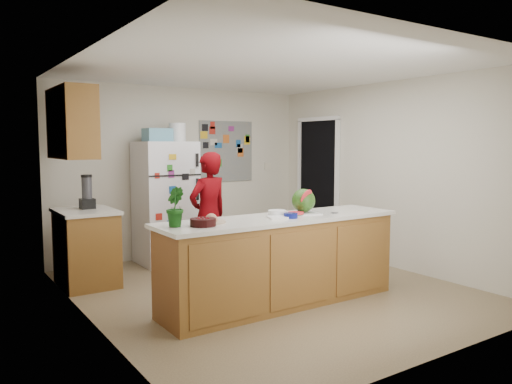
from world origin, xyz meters
TOP-DOWN VIEW (x-y plane):
  - floor at (0.00, 0.00)m, footprint 4.00×4.50m
  - wall_back at (0.00, 2.26)m, footprint 4.00×0.02m
  - wall_left at (-2.01, 0.00)m, footprint 0.02×4.50m
  - wall_right at (2.01, 0.00)m, footprint 0.02×4.50m
  - ceiling at (0.00, 0.00)m, footprint 4.00×4.50m
  - doorway at (1.99, 1.45)m, footprint 0.03×0.85m
  - peninsula_base at (-0.20, -0.50)m, footprint 2.60×0.62m
  - peninsula_top at (-0.20, -0.50)m, footprint 2.68×0.70m
  - side_counter_base at (-1.69, 1.35)m, footprint 0.60×0.80m
  - side_counter_top at (-1.69, 1.35)m, footprint 0.64×0.84m
  - upper_cabinets at (-1.82, 1.30)m, footprint 0.35×1.00m
  - refrigerator at (-0.45, 1.88)m, footprint 0.75×0.70m
  - fridge_top_bin at (-0.55, 1.88)m, footprint 0.35×0.28m
  - photo_collage at (0.75, 2.24)m, footprint 0.95×0.01m
  - person at (-0.32, 0.85)m, footprint 0.64×0.49m
  - blender_appliance at (-1.64, 1.43)m, footprint 0.12×0.12m
  - cutting_board at (0.10, -0.44)m, footprint 0.45×0.38m
  - watermelon at (0.16, -0.42)m, footprint 0.25×0.25m
  - watermelon_slice at (-0.00, -0.49)m, footprint 0.17×0.17m
  - cherry_bowl at (-1.14, -0.57)m, footprint 0.31×0.31m
  - white_bowl at (-0.20, -0.43)m, footprint 0.25×0.25m
  - cobalt_bowl at (-0.17, -0.62)m, footprint 0.17×0.17m
  - plate at (-0.99, -0.45)m, footprint 0.36×0.36m
  - paper_towel at (-0.30, -0.57)m, footprint 0.22×0.21m
  - keys at (0.42, -0.62)m, footprint 0.10×0.06m
  - potted_plant at (-1.37, -0.45)m, footprint 0.19×0.22m

SIDE VIEW (x-z plane):
  - floor at x=0.00m, z-range -0.02..0.00m
  - side_counter_base at x=-1.69m, z-range 0.00..0.86m
  - peninsula_base at x=-0.20m, z-range 0.00..0.88m
  - person at x=-0.32m, z-range 0.00..1.57m
  - refrigerator at x=-0.45m, z-range 0.00..1.70m
  - side_counter_top at x=-1.69m, z-range 0.86..0.90m
  - peninsula_top at x=-0.20m, z-range 0.88..0.92m
  - cutting_board at x=0.10m, z-range 0.92..0.93m
  - keys at x=0.42m, z-range 0.92..0.93m
  - plate at x=-0.99m, z-range 0.92..0.94m
  - paper_towel at x=-0.30m, z-range 0.92..0.94m
  - watermelon_slice at x=0.00m, z-range 0.93..0.95m
  - cobalt_bowl at x=-0.17m, z-range 0.92..0.97m
  - white_bowl at x=-0.20m, z-range 0.92..0.98m
  - cherry_bowl at x=-1.14m, z-range 0.92..0.99m
  - doorway at x=1.99m, z-range 0.00..2.04m
  - watermelon at x=0.16m, z-range 0.93..1.19m
  - blender_appliance at x=-1.64m, z-range 0.90..1.28m
  - potted_plant at x=-1.37m, z-range 0.92..1.28m
  - wall_back at x=0.00m, z-range 0.00..2.50m
  - wall_left at x=-2.01m, z-range 0.00..2.50m
  - wall_right at x=2.01m, z-range 0.00..2.50m
  - photo_collage at x=0.75m, z-range 1.08..2.02m
  - fridge_top_bin at x=-0.55m, z-range 1.70..1.88m
  - upper_cabinets at x=-1.82m, z-range 1.50..2.30m
  - ceiling at x=0.00m, z-range 2.50..2.52m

